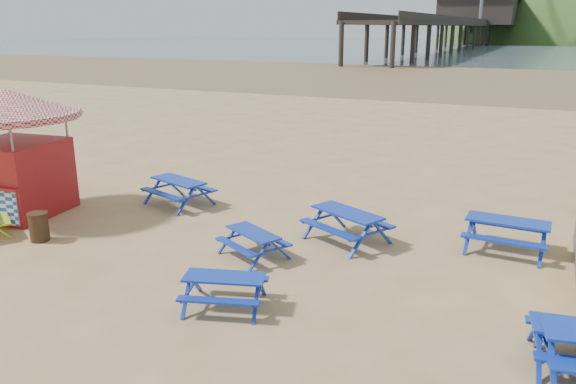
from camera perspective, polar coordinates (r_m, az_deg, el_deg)
The scene contains 11 objects.
ground at distance 14.43m, azimuth -0.72°, elevation -5.58°, with size 400.00×400.00×0.00m, color tan.
wet_sand at distance 67.53m, azimuth 20.25°, elevation 10.85°, with size 400.00×400.00×0.00m, color olive.
sea at distance 182.23m, azimuth 23.73°, elevation 13.40°, with size 400.00×400.00×0.00m, color #42535F.
picnic_table_blue_a at distance 18.01m, azimuth -11.01°, elevation -0.01°, with size 2.31×2.06×0.81m.
picnic_table_blue_b at distance 14.72m, azimuth 6.00°, elevation -3.50°, with size 2.46×2.28×0.83m.
picnic_table_blue_c at distance 15.05m, azimuth 21.30°, elevation -4.14°, with size 2.02×1.66×0.82m.
picnic_table_blue_d at distance 13.75m, azimuth -3.52°, elevation -5.30°, with size 1.94×1.81×0.65m.
picnic_table_blue_e at distance 11.44m, azimuth -6.45°, elevation -10.00°, with size 1.92×1.71×0.67m.
ice_cream_kiosk at distance 18.30m, azimuth -26.36°, elevation 5.08°, with size 4.63×4.63×3.72m.
litter_bin at distance 16.09m, azimuth -23.98°, elevation -3.22°, with size 0.52×0.52×0.77m.
pier at distance 191.77m, azimuth 18.46°, elevation 15.64°, with size 24.00×220.00×39.29m.
Camera 1 is at (5.79, -12.06, 5.41)m, focal length 35.00 mm.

